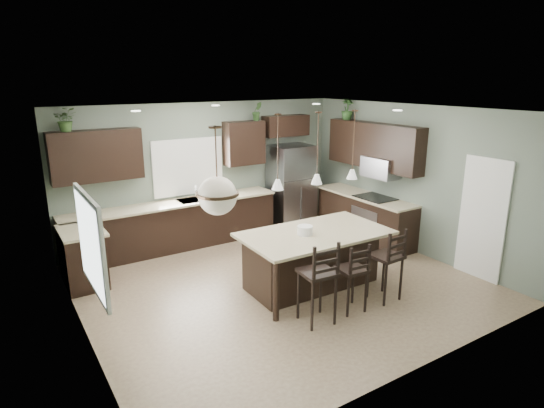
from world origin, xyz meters
The scene contains 33 objects.
ground centered at (0.00, 0.00, 0.00)m, with size 6.00×6.00×0.00m, color #9E8466.
pantry_door centered at (2.98, -1.55, 1.02)m, with size 0.04×0.82×2.04m, color white.
window_back centered at (-0.40, 2.73, 1.55)m, with size 1.35×0.02×1.00m, color white.
window_left centered at (-2.98, -0.80, 1.55)m, with size 0.02×1.10×1.00m, color white.
left_return_cabs centered at (-2.70, 1.70, 0.45)m, with size 0.60×0.90×0.90m, color black.
left_return_countertop centered at (-2.68, 1.70, 0.92)m, with size 0.66×0.96×0.04m, color #C2BB92.
back_lower_cabs centered at (-0.85, 2.45, 0.45)m, with size 4.20×0.60×0.90m, color black.
back_countertop centered at (-0.85, 2.43, 0.92)m, with size 4.20×0.66×0.04m, color #C2BB92.
sink_inset centered at (-0.40, 2.43, 0.94)m, with size 0.70×0.45×0.01m, color gray.
faucet centered at (-0.40, 2.40, 1.08)m, with size 0.02×0.02×0.28m, color silver.
back_upper_left centered at (-2.15, 2.58, 1.95)m, with size 1.55×0.34×0.90m, color black.
back_upper_right centered at (0.80, 2.58, 1.95)m, with size 0.85×0.34×0.90m, color black.
fridge_header centered at (1.85, 2.58, 2.25)m, with size 1.05×0.34×0.45m, color black.
right_lower_cabs centered at (2.70, 0.87, 0.45)m, with size 0.60×2.35×0.90m, color black.
right_countertop centered at (2.68, 0.87, 0.92)m, with size 0.66×2.35×0.04m, color #C2BB92.
cooktop centered at (2.68, 0.60, 0.94)m, with size 0.58×0.75×0.02m, color black.
wall_oven_front centered at (2.40, 0.60, 0.45)m, with size 0.01×0.72×0.60m, color gray.
right_upper_cabs centered at (2.83, 0.87, 1.95)m, with size 0.34×2.35×0.90m, color black.
microwave centered at (2.78, 0.60, 1.55)m, with size 0.40×0.75×0.40m, color gray.
refrigerator centered at (1.84, 2.34, 0.93)m, with size 0.90×0.74×1.85m, color gray.
kitchen_island centered at (0.41, -0.38, 0.46)m, with size 2.32×1.32×0.92m, color black.
serving_dish centered at (0.21, -0.37, 0.99)m, with size 0.24×0.24×0.14m, color silver.
bar_stool_left centered at (-0.24, -1.27, 0.60)m, with size 0.45×0.45×1.21m, color black.
bar_stool_center centered at (0.37, -1.28, 0.52)m, with size 0.39×0.39×1.05m, color black.
bar_stool_right centered at (1.04, -1.29, 0.57)m, with size 0.42×0.42×1.15m, color black.
pendant_left centered at (-0.29, -0.36, 2.25)m, with size 0.17×0.17×1.10m, color white, non-canonical shape.
pendant_center centered at (0.41, -0.38, 2.25)m, with size 0.17×0.17×1.10m, color silver, non-canonical shape.
pendant_right centered at (1.11, -0.39, 2.25)m, with size 0.17×0.17×1.10m, color silver, non-canonical shape.
chandelier centered at (-1.75, -1.41, 2.32)m, with size 0.46×0.46×0.96m, color beige, non-canonical shape.
plant_back_left centered at (-2.58, 2.55, 2.60)m, with size 0.36×0.31×0.40m, color #2C4920.
plant_back_right centered at (1.10, 2.55, 2.59)m, with size 0.21×0.17×0.38m, color #2C4F22.
plant_right_wall centered at (2.80, 1.68, 2.62)m, with size 0.25×0.25×0.44m, color #2C5324.
room_shell centered at (0.00, 0.00, 1.70)m, with size 6.00×6.00×6.00m.
Camera 1 is at (-3.79, -5.70, 3.28)m, focal length 30.00 mm.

